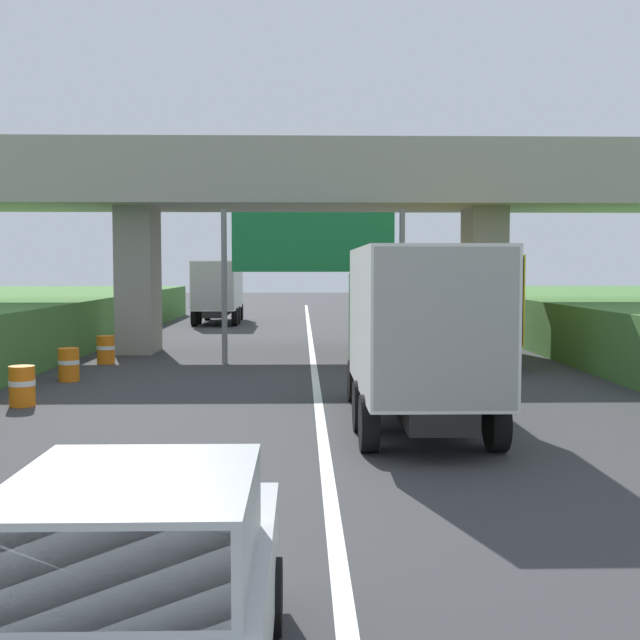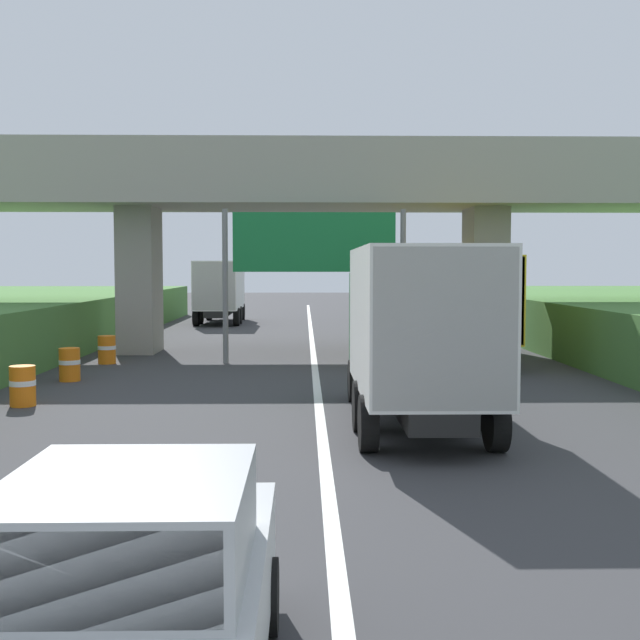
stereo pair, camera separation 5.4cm
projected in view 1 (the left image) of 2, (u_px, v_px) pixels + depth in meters
lane_centre_stripe at (314, 372)px, 23.78m from camera, size 0.20×85.75×0.01m
overpass_bridge at (312, 199)px, 29.13m from camera, size 40.00×4.80×7.44m
overhead_highway_sign at (313, 251)px, 25.75m from camera, size 5.88×0.18×4.94m
truck_green at (414, 326)px, 15.61m from camera, size 2.44×7.30×3.44m
truck_white at (219, 288)px, 44.76m from camera, size 2.44×7.30×3.44m
truck_yellow at (460, 303)px, 26.10m from camera, size 2.44×7.30×3.44m
car_silver at (138, 600)px, 5.36m from camera, size 1.86×4.10×1.72m
construction_barrel_3 at (22, 386)px, 17.85m from camera, size 0.57×0.57×0.90m
construction_barrel_4 at (69, 364)px, 21.82m from camera, size 0.57×0.57×0.90m
construction_barrel_5 at (106, 349)px, 25.79m from camera, size 0.57×0.57×0.90m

